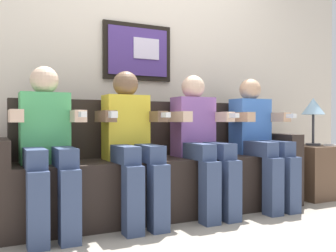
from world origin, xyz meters
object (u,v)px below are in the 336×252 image
Objects in this scene: couch at (158,174)px; side_table_right at (314,172)px; person_left_center at (131,139)px; spare_remote_on_table at (331,145)px; person_rightmost at (259,136)px; person_right_center at (201,138)px; table_lamp at (313,108)px; person_leftmost at (47,141)px.

side_table_right is (1.59, -0.11, -0.06)m from couch.
spare_remote_on_table is at bearing -1.44° from person_left_center.
person_rightmost is 2.22× the size of side_table_right.
person_right_center is (0.29, -0.17, 0.29)m from couch.
person_left_center is 0.58m from person_right_center.
person_left_center reaches higher than table_lamp.
person_leftmost is at bearing 179.95° from person_left_center.
side_table_right is at bearing -3.88° from couch.
person_right_center is 2.22× the size of side_table_right.
person_left_center is 1.92m from table_lamp.
person_left_center is (0.58, -0.00, 0.00)m from person_leftmost.
person_leftmost is at bearing -169.06° from couch.
couch is 0.45m from person_right_center.
person_rightmost is (0.87, -0.17, 0.29)m from couch.
person_rightmost is (1.74, 0.00, 0.00)m from person_leftmost.
table_lamp is at bearing 116.79° from spare_remote_on_table.
person_left_center is 1.16m from person_rightmost.
person_right_center is 1.40m from spare_remote_on_table.
side_table_right is at bearing 131.59° from spare_remote_on_table.
person_right_center is at bearing 0.05° from person_left_center.
side_table_right is at bearing 4.89° from person_rightmost.
person_left_center is at bearing -177.19° from table_lamp.
spare_remote_on_table is (0.07, -0.14, -0.35)m from table_lamp.
spare_remote_on_table is at bearing -7.40° from couch.
table_lamp is (1.61, -0.08, 0.55)m from couch.
table_lamp is (1.32, 0.09, 0.25)m from person_right_center.
person_left_center is 1.00× the size of person_rightmost.
person_left_center and person_right_center have the same top height.
person_left_center reaches higher than couch.
spare_remote_on_table is (2.56, -0.05, -0.10)m from person_leftmost.
couch is at bearing 30.16° from person_left_center.
spare_remote_on_table is (1.98, -0.05, -0.10)m from person_left_center.
person_right_center is at bearing 0.00° from person_leftmost.
couch reaches higher than side_table_right.
couch is at bearing 169.07° from person_rightmost.
person_leftmost is at bearing -177.85° from table_lamp.
person_leftmost is (-0.87, -0.17, 0.29)m from couch.
person_right_center is (1.16, 0.00, 0.00)m from person_leftmost.
person_left_center is at bearing -178.12° from side_table_right.
person_rightmost is 0.79m from table_lamp.
person_leftmost reaches higher than side_table_right.
person_leftmost is at bearing 180.00° from person_right_center.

